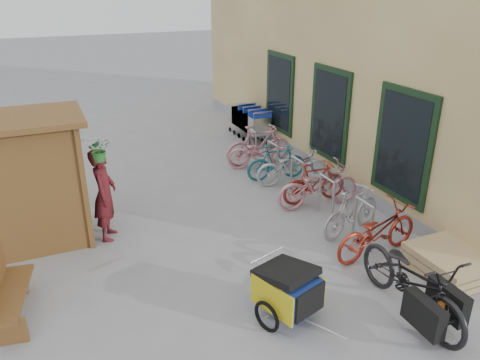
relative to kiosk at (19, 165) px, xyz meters
name	(u,v)px	position (x,y,z in m)	size (l,w,h in m)	color
ground	(248,271)	(3.28, -2.47, -1.55)	(80.00, 80.00, 0.00)	gray
building	(398,21)	(9.77, 2.03, 1.94)	(6.07, 13.00, 7.00)	#D6BE7B
kiosk	(19,165)	(0.00, 0.00, 0.00)	(2.49, 1.65, 2.40)	brown
bike_rack	(297,173)	(5.58, -0.07, -1.04)	(0.05, 5.35, 0.86)	#A5A8AD
pallet_stack	(449,263)	(6.28, -3.87, -1.34)	(1.00, 1.20, 0.40)	tan
bench	(3,292)	(-0.40, -2.18, -1.09)	(0.67, 1.48, 0.91)	brown
shopping_carts	(248,119)	(6.28, 4.12, -0.92)	(0.60, 2.04, 1.08)	silver
child_trailer	(288,289)	(3.31, -3.74, -1.07)	(0.98, 1.52, 0.88)	navy
cargo_bike	(413,281)	(4.97, -4.39, -0.99)	(0.83, 2.18, 1.13)	black
person_kiosk	(104,194)	(1.32, -0.35, -0.66)	(0.65, 0.43, 1.78)	maroon
bike_0	(377,231)	(5.56, -2.89, -1.07)	(0.63, 1.82, 0.96)	maroon
bike_1	(352,211)	(5.62, -2.08, -1.08)	(0.44, 1.57, 0.94)	#A6A5AA
bike_2	(319,186)	(5.67, -0.83, -1.06)	(0.65, 1.88, 0.99)	#BF7B84
bike_3	(315,182)	(5.72, -0.58, -1.09)	(0.43, 1.53, 0.92)	maroon
bike_4	(292,167)	(5.75, 0.44, -1.09)	(0.61, 1.74, 0.91)	#A6A5AA
bike_5	(276,162)	(5.55, 0.88, -1.10)	(0.42, 1.49, 0.90)	#1C6571
bike_6	(260,152)	(5.51, 1.70, -1.11)	(0.59, 1.68, 0.88)	#BF7B84
bike_7	(259,145)	(5.60, 1.95, -1.01)	(0.51, 1.80, 1.08)	#BF7B84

